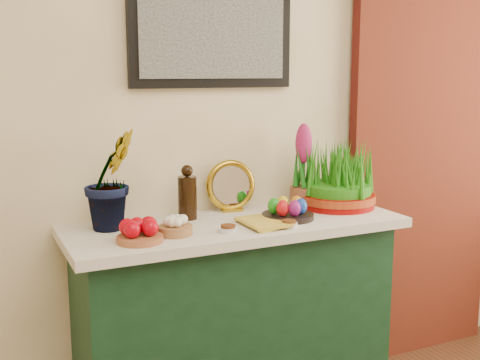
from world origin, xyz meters
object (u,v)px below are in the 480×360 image
sideboard (235,326)px  hyacinth_green (111,163)px  book (245,224)px  wheatgrass_sabzeh (337,180)px  mirror (231,186)px

sideboard → hyacinth_green: hyacinth_green is taller
hyacinth_green → book: (0.48, -0.21, -0.25)m
hyacinth_green → wheatgrass_sabzeh: 1.03m
book → wheatgrass_sabzeh: (0.54, 0.16, 0.11)m
book → sideboard: bearing=84.8°
hyacinth_green → wheatgrass_sabzeh: size_ratio=1.49×
wheatgrass_sabzeh → book: bearing=-163.6°
book → mirror: bearing=75.5°
hyacinth_green → sideboard: bearing=-34.0°
book → wheatgrass_sabzeh: size_ratio=0.61×
sideboard → mirror: 0.61m
sideboard → hyacinth_green: bearing=169.2°
book → wheatgrass_sabzeh: wheatgrass_sabzeh is taller
hyacinth_green → wheatgrass_sabzeh: (1.02, -0.05, -0.13)m
hyacinth_green → book: size_ratio=2.44×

